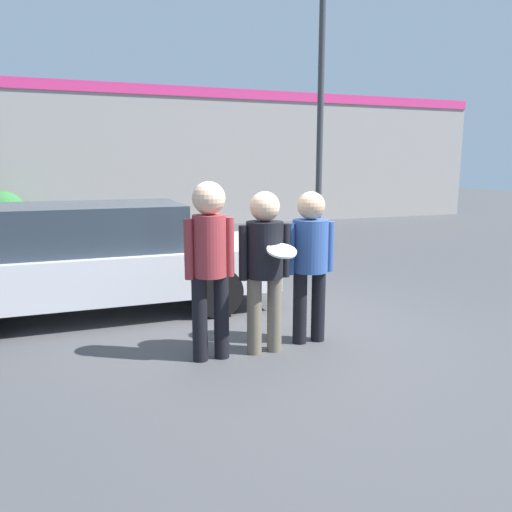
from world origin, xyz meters
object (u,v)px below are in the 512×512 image
object	(u,v)px
person_middle_with_frisbee	(265,258)
person_right	(310,254)
person_left	(210,255)
street_lamp	(331,88)
shrub	(3,214)
parked_car_near	(94,258)

from	to	relation	value
person_middle_with_frisbee	person_right	bearing A→B (deg)	12.13
person_left	street_lamp	distance (m)	5.87
street_lamp	shrub	bearing A→B (deg)	136.69
person_middle_with_frisbee	street_lamp	bearing A→B (deg)	54.50
person_left	street_lamp	xyz separation A→B (m)	(3.51, 4.12, 2.28)
person_right	shrub	bearing A→B (deg)	112.00
person_left	person_middle_with_frisbee	xyz separation A→B (m)	(0.57, -0.01, -0.06)
parked_car_near	shrub	bearing A→B (deg)	103.73
person_left	person_middle_with_frisbee	size ratio (longest dim) A/B	1.06
person_left	parked_car_near	bearing A→B (deg)	114.61
street_lamp	person_middle_with_frisbee	bearing A→B (deg)	-125.50
person_left	parked_car_near	size ratio (longest dim) A/B	0.39
person_left	person_right	distance (m)	1.14
person_middle_with_frisbee	parked_car_near	bearing A→B (deg)	125.67
person_middle_with_frisbee	person_right	size ratio (longest dim) A/B	1.01
person_left	shrub	distance (m)	10.64
person_middle_with_frisbee	street_lamp	xyz separation A→B (m)	(2.95, 4.13, 2.34)
parked_car_near	street_lamp	world-z (taller)	street_lamp
shrub	person_middle_with_frisbee	bearing A→B (deg)	-71.01
person_right	street_lamp	world-z (taller)	street_lamp
person_right	shrub	size ratio (longest dim) A/B	1.33
person_right	street_lamp	xyz separation A→B (m)	(2.38, 4.01, 2.35)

